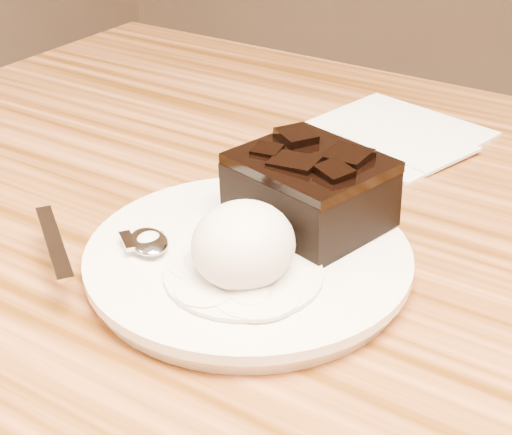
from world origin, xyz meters
The scene contains 9 objects.
plate centered at (-0.11, -0.05, 0.76)m, with size 0.23×0.23×0.02m, color white.
brownie centered at (-0.09, 0.01, 0.79)m, with size 0.10×0.09×0.05m, color black.
ice_cream_scoop centered at (-0.09, -0.07, 0.79)m, with size 0.07×0.07×0.06m, color white.
melt_puddle centered at (-0.09, -0.07, 0.77)m, with size 0.11×0.11×0.00m, color white.
spoon centered at (-0.17, -0.08, 0.77)m, with size 0.03×0.15×0.01m, color silver, non-canonical shape.
napkin centered at (-0.12, 0.23, 0.75)m, with size 0.15×0.15×0.01m, color white.
crumb_a centered at (-0.17, -0.07, 0.77)m, with size 0.01×0.01×0.00m, color black.
crumb_b centered at (-0.10, -0.09, 0.77)m, with size 0.01×0.01×0.00m, color black.
crumb_c centered at (-0.09, -0.08, 0.77)m, with size 0.01×0.00×0.00m, color black.
Camera 1 is at (0.14, -0.43, 1.05)m, focal length 54.50 mm.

